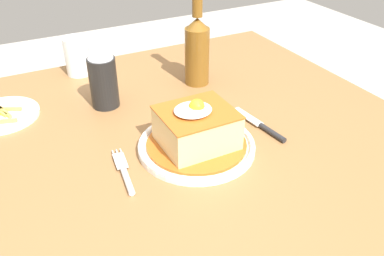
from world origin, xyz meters
The scene contains 9 objects.
dining_table centered at (0.00, 0.00, 0.66)m, with size 1.10×0.98×0.77m.
main_plate centered at (0.03, -0.06, 0.78)m, with size 0.24×0.24×0.02m.
sandwich_meal centered at (0.03, -0.06, 0.82)m, with size 0.21×0.21×0.11m.
fork centered at (-0.13, -0.08, 0.78)m, with size 0.03×0.14×0.01m.
knife centered at (0.20, -0.07, 0.78)m, with size 0.04×0.17×0.01m.
soda_can centered at (-0.07, 0.20, 0.83)m, with size 0.07×0.07×0.12m.
beer_bottle_amber centered at (0.18, 0.21, 0.87)m, with size 0.06×0.06×0.27m.
drinking_glass centered at (-0.08, 0.41, 0.82)m, with size 0.07×0.07×0.10m.
side_plate_fries centered at (-0.31, 0.26, 0.78)m, with size 0.17×0.17×0.02m.
Camera 1 is at (-0.29, -0.67, 1.26)m, focal length 38.48 mm.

